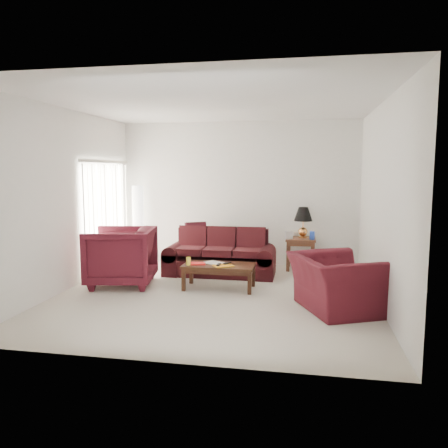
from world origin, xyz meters
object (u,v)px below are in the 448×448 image
(sofa, at_px, (220,253))
(armchair_left, at_px, (121,256))
(end_table, at_px, (300,254))
(coffee_table, at_px, (219,276))
(floor_lamp, at_px, (138,224))
(armchair_right, at_px, (335,283))

(sofa, bearing_deg, armchair_left, -145.89)
(end_table, bearing_deg, coffee_table, -127.55)
(floor_lamp, bearing_deg, coffee_table, -39.01)
(floor_lamp, distance_m, armchair_left, 1.83)
(floor_lamp, xyz_separation_m, armchair_left, (0.37, -1.76, -0.34))
(sofa, height_order, armchair_left, armchair_left)
(floor_lamp, distance_m, coffee_table, 2.77)
(armchair_right, distance_m, coffee_table, 2.03)
(sofa, distance_m, floor_lamp, 2.08)
(armchair_left, xyz_separation_m, armchair_right, (3.57, -0.75, -0.11))
(floor_lamp, bearing_deg, end_table, 0.72)
(armchair_right, xyz_separation_m, coffee_table, (-1.85, 0.82, -0.18))
(armchair_right, height_order, coffee_table, armchair_right)
(end_table, distance_m, armchair_right, 2.61)
(end_table, distance_m, coffee_table, 2.19)
(end_table, bearing_deg, armchair_right, -78.66)
(armchair_left, bearing_deg, sofa, 114.50)
(end_table, xyz_separation_m, floor_lamp, (-3.43, -0.04, 0.53))
(armchair_left, distance_m, coffee_table, 1.75)
(armchair_left, bearing_deg, end_table, 110.51)
(sofa, height_order, floor_lamp, floor_lamp)
(sofa, distance_m, end_table, 1.69)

